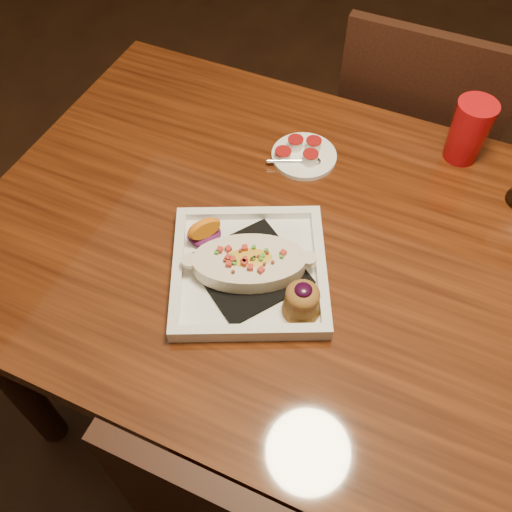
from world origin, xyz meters
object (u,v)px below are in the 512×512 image
at_px(table, 346,289).
at_px(plate, 254,270).
at_px(chair_far, 411,147).
at_px(red_tumbler, 469,131).
at_px(saucer, 304,154).

xyz_separation_m(table, plate, (-0.16, -0.11, 0.12)).
distance_m(chair_far, red_tumbler, 0.43).
bearing_deg(saucer, plate, -84.72).
xyz_separation_m(chair_far, plate, (-0.16, -0.74, 0.27)).
distance_m(table, red_tumbler, 0.42).
height_order(table, saucer, saucer).
relative_size(table, plate, 4.02).
bearing_deg(plate, table, 10.25).
bearing_deg(plate, chair_far, 52.99).
bearing_deg(saucer, red_tumbler, 25.15).
distance_m(table, plate, 0.23).
relative_size(table, saucer, 10.60).
relative_size(chair_far, plate, 2.49).
bearing_deg(chair_far, table, 90.00).
bearing_deg(chair_far, saucer, 65.49).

